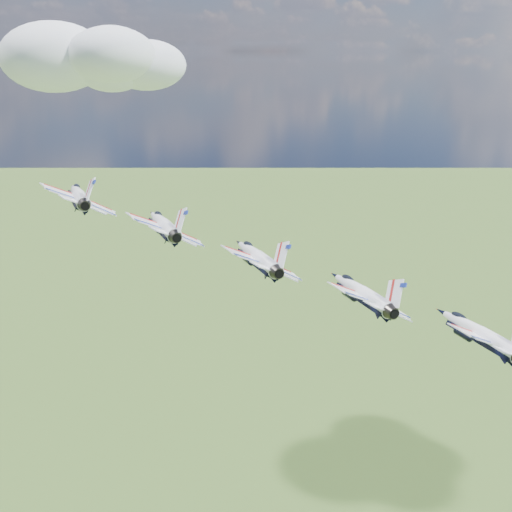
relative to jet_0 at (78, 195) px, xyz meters
name	(u,v)px	position (x,y,z in m)	size (l,w,h in m)	color
cloud_far	(96,57)	(53.90, 219.16, 14.60)	(67.72, 53.21, 26.61)	white
jet_0	(78,195)	(0.00, 0.00, 0.00)	(9.10, 13.47, 4.02)	white
jet_1	(163,224)	(7.80, -9.28, -2.46)	(9.10, 13.47, 4.02)	white
jet_2	(256,256)	(15.59, -18.56, -4.92)	(9.10, 13.47, 4.02)	white
jet_3	(360,292)	(23.39, -27.83, -7.38)	(9.10, 13.47, 4.02)	white
jet_4	(476,332)	(31.18, -37.11, -9.84)	(9.10, 13.47, 4.02)	silver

